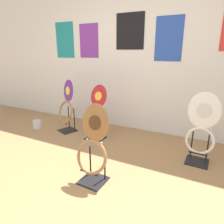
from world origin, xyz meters
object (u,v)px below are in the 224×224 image
toilet_seat_display_purple_note (66,109)px  toilet_seat_display_woodgrain (93,147)px  toilet_seat_display_crimson_swirl (95,116)px  paint_can (37,124)px  toilet_seat_display_white_plain (202,129)px

toilet_seat_display_purple_note → toilet_seat_display_woodgrain: size_ratio=1.06×
toilet_seat_display_crimson_swirl → paint_can: (-1.22, -0.11, -0.31)m
toilet_seat_display_purple_note → toilet_seat_display_crimson_swirl: bearing=-4.7°
toilet_seat_display_white_plain → toilet_seat_display_crimson_swirl: size_ratio=1.05×
toilet_seat_display_crimson_swirl → toilet_seat_display_purple_note: (-0.63, 0.05, 0.02)m
toilet_seat_display_crimson_swirl → toilet_seat_display_purple_note: 0.63m
paint_can → toilet_seat_display_white_plain: bearing=1.2°
toilet_seat_display_white_plain → toilet_seat_display_purple_note: size_ratio=1.01×
toilet_seat_display_white_plain → paint_can: 2.82m
toilet_seat_display_white_plain → toilet_seat_display_purple_note: 2.20m
toilet_seat_display_white_plain → toilet_seat_display_crimson_swirl: (-1.57, 0.05, -0.08)m
toilet_seat_display_purple_note → paint_can: toilet_seat_display_purple_note is taller
toilet_seat_display_woodgrain → paint_can: toilet_seat_display_woodgrain is taller
toilet_seat_display_purple_note → toilet_seat_display_woodgrain: 1.58m
toilet_seat_display_purple_note → paint_can: 0.70m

